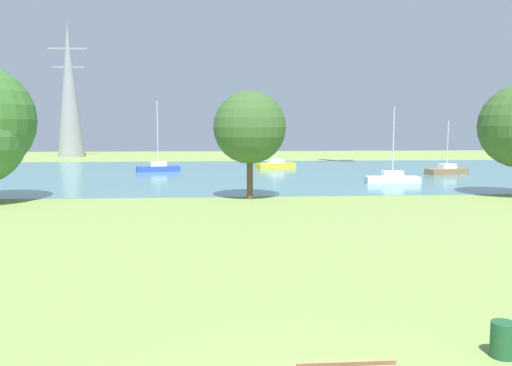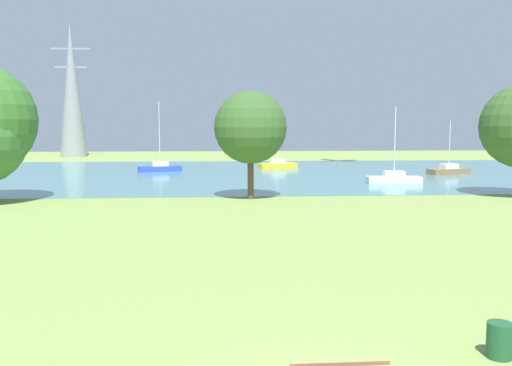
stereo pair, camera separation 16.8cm
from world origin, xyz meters
name	(u,v)px [view 1 (the left image)]	position (x,y,z in m)	size (l,w,h in m)	color
ground_plane	(255,215)	(0.00, 22.00, 0.00)	(160.00, 160.00, 0.00)	#7F994C
litter_bin	(503,340)	(4.09, 2.23, 0.40)	(0.56, 0.56, 0.80)	#1E512D
water_surface	(236,173)	(0.00, 50.00, 0.01)	(140.00, 40.00, 0.02)	teal
sailboat_yellow	(276,165)	(5.08, 56.52, 0.45)	(5.03, 2.98, 6.18)	yellow
sailboat_brown	(447,170)	(22.45, 47.01, 0.45)	(5.03, 2.95, 5.69)	brown
sailboat_white	(392,178)	(13.64, 38.45, 0.46)	(4.88, 1.80, 6.84)	white
sailboat_blue	(158,167)	(-8.77, 52.68, 0.48)	(5.03, 2.78, 7.92)	blue
tree_east_far	(250,128)	(0.13, 28.99, 5.04)	(5.12, 5.12, 7.62)	brown
electricity_pylon	(69,90)	(-26.46, 83.99, 11.17)	(6.40, 4.40, 22.32)	gray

